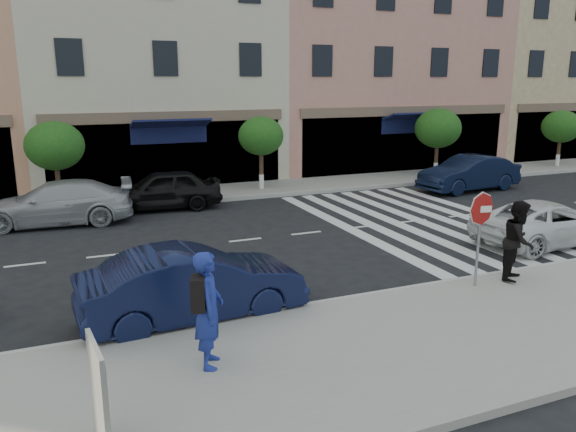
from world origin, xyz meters
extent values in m
plane|color=black|center=(0.00, 0.00, 0.00)|extent=(120.00, 120.00, 0.00)
cube|color=gray|center=(0.00, -3.75, 0.07)|extent=(60.00, 4.50, 0.15)
cube|color=gray|center=(0.00, 11.00, 0.07)|extent=(60.00, 3.00, 0.15)
cube|color=beige|center=(-0.50, 17.00, 5.50)|extent=(11.00, 9.00, 11.00)
cube|color=tan|center=(11.50, 17.00, 6.50)|extent=(13.00, 9.00, 13.00)
cube|color=#D7B78A|center=(24.00, 17.00, 6.00)|extent=(12.00, 9.00, 12.00)
cylinder|color=#473323|center=(-5.00, 10.80, 0.95)|extent=(0.18, 0.18, 1.60)
cylinder|color=silver|center=(-5.00, 10.80, 0.45)|extent=(0.20, 0.20, 0.60)
ellipsoid|color=#194A15|center=(-5.00, 10.80, 2.32)|extent=(2.10, 2.10, 1.79)
cylinder|color=#473323|center=(3.00, 10.80, 1.00)|extent=(0.18, 0.18, 1.71)
cylinder|color=silver|center=(3.00, 10.80, 0.45)|extent=(0.20, 0.20, 0.60)
ellipsoid|color=#194A15|center=(3.00, 10.80, 2.38)|extent=(1.90, 1.90, 1.62)
cylinder|color=#473323|center=(12.00, 10.80, 0.98)|extent=(0.18, 0.18, 1.65)
cylinder|color=silver|center=(12.00, 10.80, 0.45)|extent=(0.20, 0.20, 0.60)
ellipsoid|color=#194A15|center=(12.00, 10.80, 2.41)|extent=(2.20, 2.20, 1.87)
cylinder|color=#473323|center=(20.00, 10.80, 0.92)|extent=(0.18, 0.18, 1.54)
cylinder|color=silver|center=(20.00, 10.80, 0.45)|extent=(0.20, 0.20, 0.60)
ellipsoid|color=#194A15|center=(20.00, 10.80, 2.24)|extent=(2.00, 2.00, 1.70)
cylinder|color=gray|center=(3.45, -1.99, 1.13)|extent=(0.07, 0.07, 1.95)
cylinder|color=white|center=(3.45, -2.00, 1.93)|extent=(0.75, 0.17, 0.76)
cylinder|color=#9E1411|center=(3.45, -2.02, 1.93)|extent=(0.70, 0.18, 0.71)
cube|color=white|center=(3.45, -2.05, 1.93)|extent=(0.40, 0.10, 0.14)
imported|color=navy|center=(-2.99, -3.21, 1.11)|extent=(0.66, 0.81, 1.92)
imported|color=black|center=(4.62, -2.00, 1.08)|extent=(1.14, 1.10, 1.86)
cube|color=beige|center=(-4.80, -4.83, 0.88)|extent=(0.16, 0.96, 1.47)
cube|color=#D88C3F|center=(-4.77, -4.83, 0.94)|extent=(0.10, 0.79, 1.13)
imported|color=#0E1433|center=(-2.74, -1.00, 0.73)|extent=(4.53, 1.83, 1.46)
imported|color=white|center=(8.00, 0.30, 0.63)|extent=(4.66, 2.37, 1.26)
imported|color=#A5A6AA|center=(-5.15, 8.20, 0.71)|extent=(5.07, 2.46, 1.42)
imported|color=black|center=(-1.51, 9.10, 0.73)|extent=(4.44, 2.09, 1.47)
imported|color=black|center=(11.31, 7.60, 0.76)|extent=(4.71, 1.99, 1.51)
camera|label=1|loc=(-5.03, -11.36, 4.67)|focal=35.00mm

